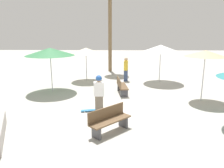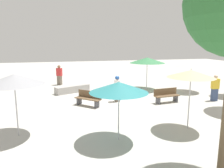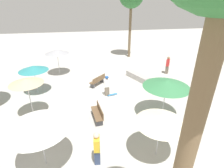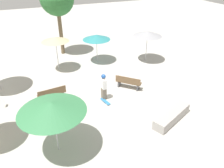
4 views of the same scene
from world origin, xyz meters
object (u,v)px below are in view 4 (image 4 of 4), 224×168
(shade_umbrella_teal, at_px, (96,37))
(shade_umbrella_grey, at_px, (148,34))
(skater_main, at_px, (104,86))
(bench_near, at_px, (128,82))
(concrete_ledge, at_px, (172,116))
(shade_umbrella_green, at_px, (52,107))
(skateboard, at_px, (105,101))
(shade_umbrella_tan, at_px, (55,39))
(bench_far, at_px, (52,94))

(shade_umbrella_teal, height_order, shade_umbrella_grey, shade_umbrella_grey)
(skater_main, height_order, bench_near, skater_main)
(concrete_ledge, relative_size, shade_umbrella_grey, 1.07)
(bench_near, distance_m, shade_umbrella_green, 6.36)
(bench_near, height_order, shade_umbrella_green, shade_umbrella_green)
(shade_umbrella_teal, height_order, shade_umbrella_green, shade_umbrella_green)
(skateboard, height_order, shade_umbrella_tan, shade_umbrella_tan)
(skater_main, distance_m, shade_umbrella_tan, 5.38)
(bench_far, relative_size, shade_umbrella_grey, 0.68)
(skater_main, bearing_deg, bench_near, 102.31)
(concrete_ledge, bearing_deg, shade_umbrella_green, 87.52)
(skateboard, relative_size, shade_umbrella_tan, 0.33)
(bench_near, distance_m, shade_umbrella_teal, 4.99)
(bench_near, bearing_deg, skateboard, -110.08)
(bench_far, height_order, shade_umbrella_green, shade_umbrella_green)
(shade_umbrella_teal, bearing_deg, concrete_ledge, -172.98)
(concrete_ledge, relative_size, shade_umbrella_tan, 1.04)
(skateboard, relative_size, bench_near, 0.57)
(shade_umbrella_teal, relative_size, shade_umbrella_tan, 0.89)
(bench_near, relative_size, bench_far, 0.88)
(bench_near, distance_m, shade_umbrella_grey, 5.01)
(skateboard, bearing_deg, bench_far, -130.36)
(skateboard, xyz_separation_m, shade_umbrella_teal, (5.61, -1.49, 1.94))
(shade_umbrella_tan, xyz_separation_m, shade_umbrella_green, (-7.83, 1.52, -0.08))
(bench_far, bearing_deg, skateboard, -33.31)
(skater_main, height_order, bench_far, skater_main)
(shade_umbrella_green, bearing_deg, bench_far, -5.86)
(shade_umbrella_grey, bearing_deg, concrete_ledge, 159.69)
(shade_umbrella_grey, xyz_separation_m, shade_umbrella_tan, (1.02, 6.76, 0.10))
(bench_near, bearing_deg, shade_umbrella_green, -100.90)
(bench_near, height_order, shade_umbrella_tan, shade_umbrella_tan)
(bench_far, bearing_deg, concrete_ledge, -45.03)
(skateboard, relative_size, shade_umbrella_green, 0.31)
(concrete_ledge, distance_m, shade_umbrella_green, 6.01)
(bench_far, relative_size, shade_umbrella_teal, 0.75)
(concrete_ledge, bearing_deg, bench_near, 9.61)
(skateboard, height_order, bench_far, bench_far)
(skater_main, bearing_deg, bench_far, -112.03)
(bench_far, relative_size, shade_umbrella_green, 0.61)
(shade_umbrella_teal, bearing_deg, bench_far, 135.03)
(concrete_ledge, bearing_deg, shade_umbrella_grey, -20.31)
(skater_main, relative_size, shade_umbrella_teal, 0.73)
(skater_main, distance_m, bench_near, 1.95)
(bench_near, bearing_deg, shade_umbrella_grey, 91.18)
(concrete_ledge, distance_m, shade_umbrella_teal, 8.64)
(shade_umbrella_teal, distance_m, shade_umbrella_tan, 3.15)
(bench_near, xyz_separation_m, shade_umbrella_grey, (3.38, -3.23, 1.79))
(concrete_ledge, xyz_separation_m, shade_umbrella_green, (0.25, 5.67, 1.99))
(bench_far, distance_m, shade_umbrella_grey, 8.58)
(bench_far, xyz_separation_m, shade_umbrella_grey, (2.89, -7.88, 1.79))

